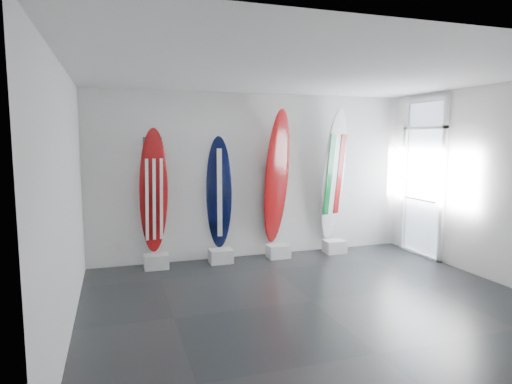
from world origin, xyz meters
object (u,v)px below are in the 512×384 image
object	(u,v)px
surfboard_navy	(219,193)
surfboard_italy	(334,175)
surfboard_swiss	(277,177)
surfboard_usa	(154,192)

from	to	relation	value
surfboard_navy	surfboard_italy	distance (m)	2.26
surfboard_navy	surfboard_swiss	distance (m)	1.11
surfboard_italy	surfboard_navy	bearing A→B (deg)	162.24
surfboard_navy	surfboard_italy	size ratio (longest dim) A/B	0.79
surfboard_swiss	surfboard_navy	bearing A→B (deg)	159.16
surfboard_usa	surfboard_italy	distance (m)	3.37
surfboard_swiss	surfboard_italy	size ratio (longest dim) A/B	0.99
surfboard_usa	surfboard_navy	distance (m)	1.12
surfboard_usa	surfboard_italy	world-z (taller)	surfboard_italy
surfboard_navy	surfboard_italy	bearing A→B (deg)	11.35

